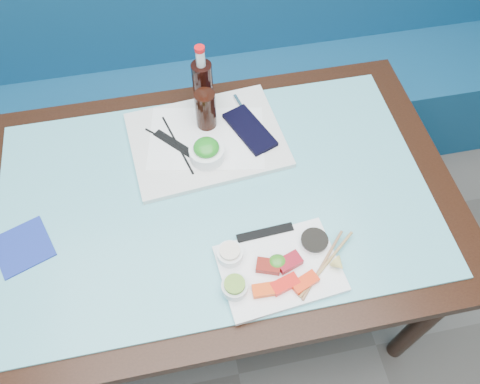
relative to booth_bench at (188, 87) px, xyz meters
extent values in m
cube|color=navy|center=(0.00, -0.07, -0.15)|extent=(3.00, 0.55, 0.45)
cube|color=navy|center=(0.00, 0.15, 0.33)|extent=(3.00, 0.12, 0.95)
cube|color=black|center=(0.00, -0.84, 0.36)|extent=(1.40, 0.90, 0.04)
cylinder|color=black|center=(0.62, -1.21, -0.02)|extent=(0.06, 0.06, 0.71)
cylinder|color=black|center=(-0.62, -0.47, -0.02)|extent=(0.06, 0.06, 0.71)
cylinder|color=black|center=(0.62, -0.47, -0.02)|extent=(0.06, 0.06, 0.71)
cube|color=#61B6C2|center=(0.00, -0.84, 0.38)|extent=(1.22, 0.76, 0.01)
cube|color=white|center=(0.13, -1.10, 0.39)|extent=(0.32, 0.25, 0.02)
cube|color=#FA430A|center=(0.08, -1.16, 0.41)|extent=(0.07, 0.04, 0.02)
cube|color=red|center=(0.13, -1.15, 0.41)|extent=(0.08, 0.05, 0.02)
cube|color=#FF300A|center=(0.18, -1.16, 0.41)|extent=(0.08, 0.06, 0.02)
cube|color=maroon|center=(0.10, -1.10, 0.41)|extent=(0.07, 0.06, 0.02)
cube|color=maroon|center=(0.15, -1.10, 0.41)|extent=(0.07, 0.06, 0.02)
ellipsoid|color=#35851E|center=(0.12, -1.09, 0.41)|extent=(0.06, 0.06, 0.03)
cylinder|color=silver|center=(0.00, -1.14, 0.41)|extent=(0.08, 0.08, 0.03)
cylinder|color=#6EA134|center=(0.00, -1.14, 0.43)|extent=(0.07, 0.07, 0.01)
cylinder|color=white|center=(0.01, -1.05, 0.41)|extent=(0.07, 0.07, 0.03)
cylinder|color=#F8E5CC|center=(0.01, -1.05, 0.43)|extent=(0.06, 0.06, 0.01)
cylinder|color=white|center=(0.23, -1.05, 0.41)|extent=(0.09, 0.09, 0.01)
cylinder|color=black|center=(0.23, -1.05, 0.42)|extent=(0.09, 0.09, 0.01)
cone|color=#F2DF72|center=(0.27, -1.13, 0.42)|extent=(0.05, 0.04, 0.04)
cube|color=black|center=(0.11, -1.00, 0.40)|extent=(0.16, 0.03, 0.00)
cylinder|color=#9B6C49|center=(0.24, -1.12, 0.40)|extent=(0.16, 0.17, 0.01)
cylinder|color=tan|center=(0.25, -1.12, 0.40)|extent=(0.19, 0.15, 0.01)
cube|color=silver|center=(0.01, -0.64, 0.39)|extent=(0.49, 0.39, 0.02)
cube|color=white|center=(0.01, -0.64, 0.40)|extent=(0.39, 0.31, 0.00)
cylinder|color=white|center=(0.00, -0.72, 0.42)|extent=(0.10, 0.10, 0.04)
ellipsoid|color=#20861F|center=(0.00, -0.72, 0.45)|extent=(0.10, 0.10, 0.04)
cylinder|color=black|center=(0.02, -0.59, 0.47)|extent=(0.08, 0.08, 0.13)
cube|color=black|center=(0.14, -0.64, 0.41)|extent=(0.15, 0.21, 0.01)
cylinder|color=white|center=(0.14, -0.54, 0.41)|extent=(0.03, 0.10, 0.01)
cylinder|color=black|center=(-0.09, -0.65, 0.40)|extent=(0.17, 0.16, 0.01)
cylinder|color=black|center=(-0.08, -0.65, 0.40)|extent=(0.07, 0.24, 0.01)
cube|color=black|center=(-0.09, -0.65, 0.40)|extent=(0.13, 0.14, 0.00)
cylinder|color=black|center=(0.02, -0.50, 0.47)|extent=(0.08, 0.08, 0.18)
cylinder|color=silver|center=(0.02, -0.50, 0.59)|extent=(0.04, 0.04, 0.05)
cylinder|color=red|center=(0.02, -0.50, 0.62)|extent=(0.03, 0.03, 0.01)
cube|color=navy|center=(-0.53, -0.90, 0.39)|extent=(0.18, 0.18, 0.01)
camera|label=1|loc=(-0.07, -1.56, 1.51)|focal=35.00mm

